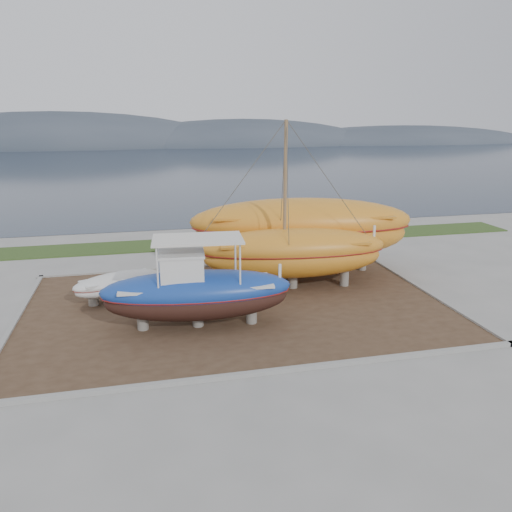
{
  "coord_description": "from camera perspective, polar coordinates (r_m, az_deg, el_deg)",
  "views": [
    {
      "loc": [
        -3.8,
        -16.25,
        8.18
      ],
      "look_at": [
        0.9,
        4.0,
        2.26
      ],
      "focal_mm": 35.0,
      "sensor_mm": 36.0,
      "label": 1
    }
  ],
  "objects": [
    {
      "name": "ground",
      "position": [
        18.59,
        0.09,
        -10.22
      ],
      "size": [
        140.0,
        140.0,
        0.0
      ],
      "primitive_type": "plane",
      "color": "gray",
      "rests_on": "ground"
    },
    {
      "name": "dirt_patch",
      "position": [
        22.16,
        -2.27,
        -5.7
      ],
      "size": [
        18.0,
        12.0,
        0.06
      ],
      "primitive_type": "cube",
      "color": "#422D1E",
      "rests_on": "ground"
    },
    {
      "name": "curb_frame",
      "position": [
        22.15,
        -2.27,
        -5.59
      ],
      "size": [
        18.6,
        12.6,
        0.15
      ],
      "primitive_type": null,
      "color": "gray",
      "rests_on": "ground"
    },
    {
      "name": "grass_strip",
      "position": [
        33.0,
        -6.04,
        1.52
      ],
      "size": [
        44.0,
        3.0,
        0.08
      ],
      "primitive_type": "cube",
      "color": "#284219",
      "rests_on": "ground"
    },
    {
      "name": "sea",
      "position": [
        86.73,
        -10.66,
        10.21
      ],
      "size": [
        260.0,
        100.0,
        0.04
      ],
      "primitive_type": null,
      "color": "#1B2737",
      "rests_on": "ground"
    },
    {
      "name": "mountain_ridge",
      "position": [
        141.54,
        -11.77,
        12.26
      ],
      "size": [
        200.0,
        36.0,
        20.0
      ],
      "primitive_type": null,
      "color": "#333D49",
      "rests_on": "ground"
    },
    {
      "name": "blue_caique",
      "position": [
        19.56,
        -6.79,
        -3.09
      ],
      "size": [
        7.6,
        2.89,
        3.59
      ],
      "primitive_type": null,
      "rotation": [
        0.0,
        0.0,
        -0.08
      ],
      "color": "#183E99",
      "rests_on": "dirt_patch"
    },
    {
      "name": "white_dinghy",
      "position": [
        23.43,
        -15.45,
        -3.4
      ],
      "size": [
        4.34,
        3.03,
        1.22
      ],
      "primitive_type": null,
      "rotation": [
        0.0,
        0.0,
        0.41
      ],
      "color": "silver",
      "rests_on": "dirt_patch"
    },
    {
      "name": "orange_sailboat",
      "position": [
        23.37,
        4.41,
        5.57
      ],
      "size": [
        9.14,
        3.53,
        7.9
      ],
      "primitive_type": null,
      "rotation": [
        0.0,
        0.0,
        -0.1
      ],
      "color": "orange",
      "rests_on": "dirt_patch"
    },
    {
      "name": "orange_bare_hull",
      "position": [
        26.43,
        5.19,
        2.24
      ],
      "size": [
        12.08,
        5.27,
        3.83
      ],
      "primitive_type": null,
      "rotation": [
        0.0,
        0.0,
        -0.16
      ],
      "color": "orange",
      "rests_on": "dirt_patch"
    }
  ]
}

